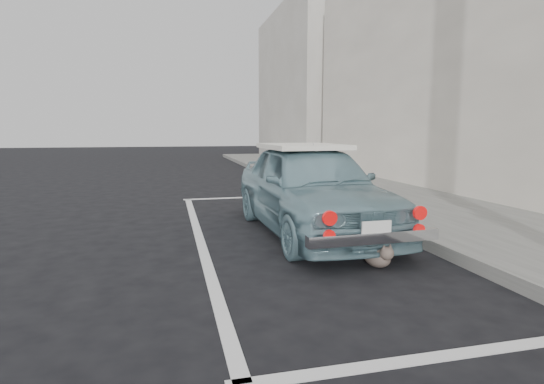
% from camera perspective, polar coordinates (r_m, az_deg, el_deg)
% --- Properties ---
extents(ground, '(80.00, 80.00, 0.00)m').
position_cam_1_polar(ground, '(3.39, 10.42, -17.76)').
color(ground, black).
rests_on(ground, ground).
extents(sidewalk, '(2.80, 40.00, 0.15)m').
position_cam_1_polar(sidewalk, '(6.69, 28.87, -4.94)').
color(sidewalk, '#60605C').
rests_on(sidewalk, ground).
extents(building_far, '(3.50, 10.00, 8.00)m').
position_cam_1_polar(building_far, '(24.15, 4.94, 14.14)').
color(building_far, '#AEA89D').
rests_on(building_far, ground).
extents(pline_rear, '(3.00, 0.12, 0.01)m').
position_cam_1_polar(pline_rear, '(3.24, 22.91, -19.53)').
color(pline_rear, silver).
rests_on(pline_rear, ground).
extents(pline_front, '(3.00, 0.12, 0.01)m').
position_cam_1_polar(pline_front, '(9.56, -2.81, -0.70)').
color(pline_front, silver).
rests_on(pline_front, ground).
extents(pline_side, '(0.12, 7.00, 0.01)m').
position_cam_1_polar(pline_side, '(5.97, -9.71, -6.22)').
color(pline_side, silver).
rests_on(pline_side, ground).
extents(retro_coupe, '(1.67, 3.92, 1.32)m').
position_cam_1_polar(retro_coupe, '(6.19, 5.24, 0.64)').
color(retro_coupe, '#789FAA').
rests_on(retro_coupe, ground).
extents(cat, '(0.30, 0.56, 0.30)m').
position_cam_1_polar(cat, '(4.81, 14.08, -8.23)').
color(cat, '#6E6153').
rests_on(cat, ground).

